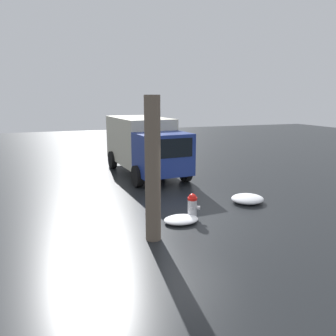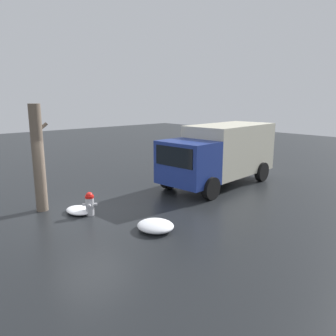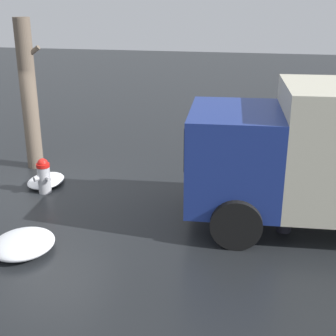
# 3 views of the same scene
# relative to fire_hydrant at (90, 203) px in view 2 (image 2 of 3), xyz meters

# --- Properties ---
(ground_plane) EXTENTS (60.00, 60.00, 0.00)m
(ground_plane) POSITION_rel_fire_hydrant_xyz_m (0.00, 0.00, -0.41)
(ground_plane) COLOR black
(fire_hydrant) EXTENTS (0.44, 0.40, 0.80)m
(fire_hydrant) POSITION_rel_fire_hydrant_xyz_m (0.00, 0.00, 0.00)
(fire_hydrant) COLOR #B7B7BC
(fire_hydrant) RESTS_ON ground_plane
(tree_trunk) EXTENTS (0.61, 0.40, 3.70)m
(tree_trunk) POSITION_rel_fire_hydrant_xyz_m (-1.01, 1.56, 1.45)
(tree_trunk) COLOR #6B5B4C
(tree_trunk) RESTS_ON ground_plane
(delivery_truck) EXTENTS (6.26, 2.89, 2.70)m
(delivery_truck) POSITION_rel_fire_hydrant_xyz_m (6.54, -0.30, 1.07)
(delivery_truck) COLOR navy
(delivery_truck) RESTS_ON ground_plane
(pedestrian) EXTENTS (0.39, 0.39, 1.80)m
(pedestrian) POSITION_rel_fire_hydrant_xyz_m (5.21, -0.79, 0.57)
(pedestrian) COLOR #23232D
(pedestrian) RESTS_ON ground_plane
(snow_pile_by_hydrant) EXTENTS (1.06, 1.16, 0.28)m
(snow_pile_by_hydrant) POSITION_rel_fire_hydrant_xyz_m (0.80, -2.49, -0.27)
(snow_pile_by_hydrant) COLOR white
(snow_pile_by_hydrant) RESTS_ON ground_plane
(snow_pile_curbside) EXTENTS (0.79, 1.05, 0.20)m
(snow_pile_curbside) POSITION_rel_fire_hydrant_xyz_m (-0.19, 0.44, -0.31)
(snow_pile_curbside) COLOR white
(snow_pile_curbside) RESTS_ON ground_plane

